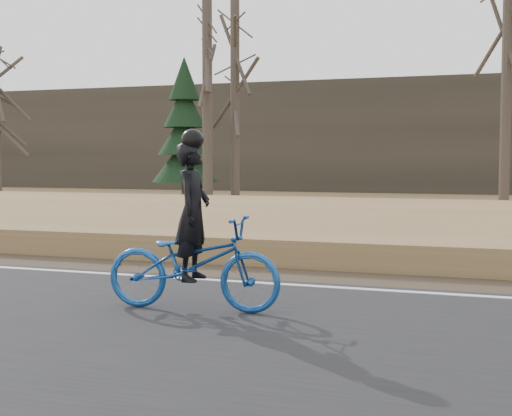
% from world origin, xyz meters
% --- Properties ---
extents(ground, '(120.00, 120.00, 0.00)m').
position_xyz_m(ground, '(0.00, 0.00, 0.00)').
color(ground, '#97724D').
rests_on(ground, ground).
extents(road, '(120.00, 6.00, 0.06)m').
position_xyz_m(road, '(0.00, -2.50, 0.03)').
color(road, black).
rests_on(road, ground).
extents(edge_line, '(120.00, 0.12, 0.01)m').
position_xyz_m(edge_line, '(0.00, 0.20, 0.07)').
color(edge_line, silver).
rests_on(edge_line, road).
extents(shoulder, '(120.00, 1.60, 0.04)m').
position_xyz_m(shoulder, '(0.00, 1.20, 0.02)').
color(shoulder, '#473A2B').
rests_on(shoulder, ground).
extents(embankment, '(120.00, 5.00, 0.44)m').
position_xyz_m(embankment, '(0.00, 4.20, 0.22)').
color(embankment, '#97724D').
rests_on(embankment, ground).
extents(ballast, '(120.00, 3.00, 0.45)m').
position_xyz_m(ballast, '(0.00, 8.00, 0.23)').
color(ballast, slate).
rests_on(ballast, ground).
extents(railroad, '(120.00, 2.40, 0.29)m').
position_xyz_m(railroad, '(0.00, 8.00, 0.53)').
color(railroad, black).
rests_on(railroad, ballast).
extents(treeline_backdrop, '(120.00, 4.00, 6.00)m').
position_xyz_m(treeline_backdrop, '(0.00, 30.00, 3.00)').
color(treeline_backdrop, '#383328').
rests_on(treeline_backdrop, ground).
extents(cyclist, '(2.13, 0.89, 2.10)m').
position_xyz_m(cyclist, '(1.07, -1.73, 0.72)').
color(cyclist, '#14458F').
rests_on(cyclist, road).
extents(bare_tree_left, '(0.36, 0.36, 8.26)m').
position_xyz_m(bare_tree_left, '(-5.58, 17.20, 4.13)').
color(bare_tree_left, '#4B4037').
rests_on(bare_tree_left, ground).
extents(bare_tree_near_left, '(0.36, 0.36, 7.59)m').
position_xyz_m(bare_tree_near_left, '(-5.61, 14.47, 3.80)').
color(bare_tree_near_left, '#4B4037').
rests_on(bare_tree_near_left, ground).
extents(bare_tree_center, '(0.36, 0.36, 9.62)m').
position_xyz_m(bare_tree_center, '(4.49, 15.94, 4.81)').
color(bare_tree_center, '#4B4037').
rests_on(bare_tree_center, ground).
extents(conifer, '(2.60, 2.60, 5.83)m').
position_xyz_m(conifer, '(-7.50, 16.62, 2.76)').
color(conifer, '#4B4037').
rests_on(conifer, ground).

